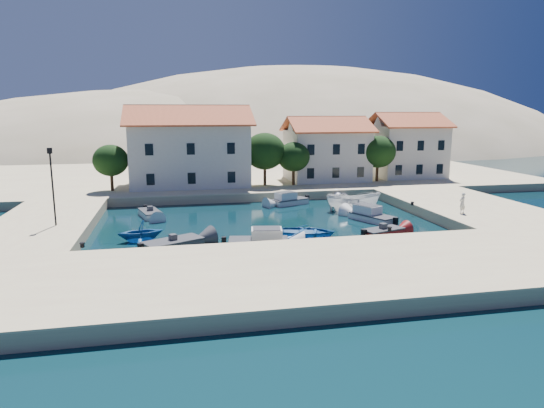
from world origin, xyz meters
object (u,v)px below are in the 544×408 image
at_px(rowboat_south, 306,236).
at_px(cabin_cruiser_east, 372,216).
at_px(building_right, 406,144).
at_px(boat_east, 353,211).
at_px(pedestrian, 462,203).
at_px(building_mid, 326,148).
at_px(lamppost, 52,179).
at_px(building_left, 189,145).
at_px(cabin_cruiser_south, 259,241).

bearing_deg(rowboat_south, cabin_cruiser_east, -44.20).
xyz_separation_m(building_right, boat_east, (-14.25, -17.05, -5.47)).
relative_size(rowboat_south, pedestrian, 2.55).
bearing_deg(cabin_cruiser_east, rowboat_south, 92.75).
bearing_deg(boat_east, building_right, -28.65).
distance_m(building_mid, pedestrian, 24.20).
relative_size(building_mid, cabin_cruiser_east, 2.13).
bearing_deg(pedestrian, building_mid, -98.48).
xyz_separation_m(building_right, lamppost, (-41.50, -22.00, -0.72)).
relative_size(building_left, rowboat_south, 3.08).
bearing_deg(rowboat_south, pedestrian, -67.80).
bearing_deg(building_mid, lamppost, -144.55).
bearing_deg(building_left, cabin_cruiser_east, -50.98).
bearing_deg(cabin_cruiser_south, building_right, 56.64).
xyz_separation_m(building_left, lamppost, (-11.50, -20.00, -1.18)).
xyz_separation_m(building_mid, cabin_cruiser_south, (-14.01, -27.03, -4.75)).
distance_m(cabin_cruiser_south, pedestrian, 19.63).
xyz_separation_m(building_mid, pedestrian, (5.23, -23.40, -3.29)).
xyz_separation_m(building_left, boat_east, (15.75, -15.05, -5.94)).
relative_size(building_right, rowboat_south, 1.98).
xyz_separation_m(building_mid, cabin_cruiser_east, (-2.13, -20.58, -4.75)).
bearing_deg(boat_east, cabin_cruiser_south, 144.26).
relative_size(building_right, cabin_cruiser_east, 1.92).
bearing_deg(building_right, cabin_cruiser_south, -132.86).
distance_m(rowboat_south, boat_east, 11.37).
distance_m(building_left, cabin_cruiser_east, 25.79).
xyz_separation_m(lamppost, boat_east, (27.25, 4.95, -4.75)).
relative_size(rowboat_south, boat_east, 0.87).
height_order(building_mid, cabin_cruiser_south, building_mid).
height_order(rowboat_south, boat_east, boat_east).
distance_m(building_mid, boat_east, 17.03).
bearing_deg(cabin_cruiser_east, lamppost, 65.11).
bearing_deg(building_right, boat_east, -129.88).
distance_m(cabin_cruiser_east, boat_east, 4.56).
relative_size(lamppost, pedestrian, 3.33).
height_order(lamppost, cabin_cruiser_east, lamppost).
bearing_deg(building_mid, cabin_cruiser_south, -117.39).
distance_m(lamppost, pedestrian, 34.92).
relative_size(cabin_cruiser_south, rowboat_south, 0.98).
height_order(building_mid, lamppost, building_mid).
relative_size(lamppost, cabin_cruiser_east, 1.26).
bearing_deg(pedestrian, building_left, -65.03).
distance_m(building_mid, rowboat_south, 27.01).
distance_m(lamppost, cabin_cruiser_south, 17.17).
height_order(lamppost, pedestrian, lamppost).
height_order(building_left, cabin_cruiser_east, building_left).
relative_size(cabin_cruiser_east, pedestrian, 2.63).
height_order(building_left, cabin_cruiser_south, building_left).
relative_size(building_right, lamppost, 1.52).
relative_size(boat_east, pedestrian, 2.94).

